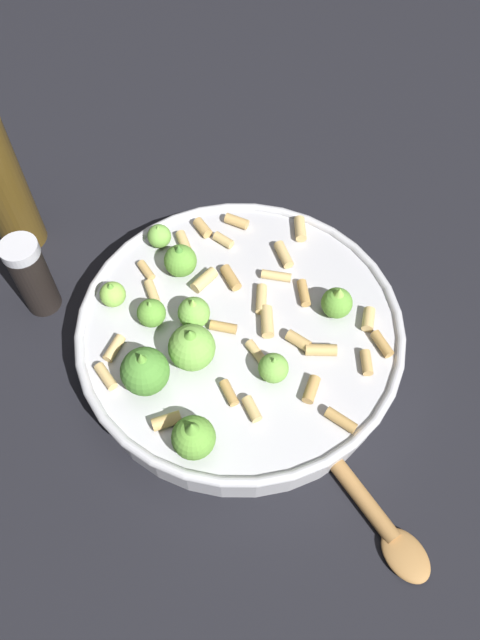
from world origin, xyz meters
The scene contains 5 objects.
ground_plane centered at (0.00, 0.00, 0.00)m, with size 2.40×2.40×0.00m, color black.
cooking_pan centered at (0.00, 0.00, 0.03)m, with size 0.34×0.34×0.10m.
pepper_shaker centered at (0.05, -0.22, 0.05)m, with size 0.04×0.04×0.10m.
olive_oil_bottle centered at (-0.01, -0.31, 0.09)m, with size 0.05×0.05×0.22m.
wooden_spoon centered at (0.09, 0.17, 0.01)m, with size 0.13×0.20×0.02m.
Camera 1 is at (0.29, 0.16, 0.57)m, focal length 33.66 mm.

